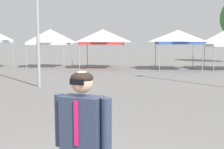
{
  "coord_description": "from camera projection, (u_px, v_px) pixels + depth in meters",
  "views": [
    {
      "loc": [
        0.74,
        -3.26,
        2.06
      ],
      "look_at": [
        0.08,
        3.52,
        1.3
      ],
      "focal_mm": 44.84,
      "sensor_mm": 36.0,
      "label": 1
    }
  ],
  "objects": [
    {
      "name": "canopy_tent_center",
      "position": [
        50.0,
        37.0,
        23.83
      ],
      "size": [
        3.29,
        3.29,
        3.27
      ],
      "color": "#9E9EA3",
      "rests_on": "ground"
    },
    {
      "name": "canopy_tent_right_of_center",
      "position": [
        178.0,
        37.0,
        21.77
      ],
      "size": [
        3.4,
        3.4,
        3.1
      ],
      "color": "#9E9EA3",
      "rests_on": "ground"
    },
    {
      "name": "person_foreground",
      "position": [
        83.0,
        142.0,
        2.92
      ],
      "size": [
        0.63,
        0.35,
        1.78
      ],
      "color": "#33384C",
      "rests_on": "ground"
    },
    {
      "name": "canopy_tent_behind_right",
      "position": [
        103.0,
        37.0,
        22.97
      ],
      "size": [
        3.41,
        3.41,
        3.22
      ],
      "color": "#9E9EA3",
      "rests_on": "ground"
    }
  ]
}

